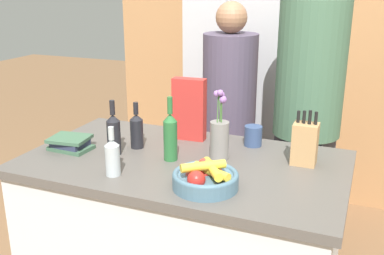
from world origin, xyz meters
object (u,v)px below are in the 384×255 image
flower_vase (220,137)px  bottle_oil (112,156)px  knife_block (305,143)px  bottle_vinegar (114,133)px  coffee_mug (253,136)px  person_at_sink (229,117)px  refrigerator (247,84)px  book_stack (70,143)px  fruit_bowl (205,177)px  person_in_blue (308,108)px  cereal_box (189,109)px  bottle_wine (170,136)px  bottle_water (137,130)px

flower_vase → bottle_oil: flower_vase is taller
knife_block → bottle_vinegar: 0.85m
knife_block → coffee_mug: 0.31m
flower_vase → person_at_sink: size_ratio=0.20×
coffee_mug → bottle_oil: (-0.44, -0.56, 0.03)m
bottle_vinegar → refrigerator: bearing=82.1°
flower_vase → bottle_vinegar: flower_vase is taller
coffee_mug → book_stack: bearing=-154.0°
refrigerator → flower_vase: 1.40m
person_at_sink → knife_block: bearing=-29.0°
fruit_bowl → person_in_blue: 1.01m
book_stack → bottle_oil: 0.39m
coffee_mug → person_in_blue: 0.49m
book_stack → cereal_box: bearing=37.3°
knife_block → book_stack: 1.08m
book_stack → bottle_vinegar: (0.22, 0.03, 0.07)m
bottle_vinegar → fruit_bowl: bearing=-19.0°
cereal_box → person_at_sink: bearing=87.2°
refrigerator → person_in_blue: 0.88m
bottle_wine → person_in_blue: 0.91m
person_at_sink → person_in_blue: person_in_blue is taller
knife_block → bottle_water: (-0.77, -0.10, -0.01)m
fruit_bowl → flower_vase: flower_vase is taller
bottle_wine → refrigerator: bearing=92.3°
fruit_bowl → knife_block: size_ratio=1.05×
bottle_water → bottle_vinegar: bearing=-115.9°
fruit_bowl → cereal_box: cereal_box is taller
bottle_wine → person_at_sink: size_ratio=0.18×
book_stack → person_at_sink: 1.05m
bottle_water → coffee_mug: bearing=25.4°
bottle_wine → cereal_box: bearing=96.0°
bottle_wine → person_in_blue: size_ratio=0.16×
fruit_bowl → book_stack: 0.75m
person_in_blue → coffee_mug: bearing=-94.1°
cereal_box → book_stack: 0.59m
knife_block → refrigerator: bearing=115.5°
flower_vase → person_in_blue: 0.73m
coffee_mug → person_in_blue: bearing=67.2°
bottle_wine → person_in_blue: bearing=58.1°
flower_vase → person_in_blue: person_in_blue is taller
knife_block → coffee_mug: bearing=151.5°
bottle_water → person_in_blue: person_in_blue is taller
refrigerator → bottle_oil: 1.71m
bottle_wine → person_in_blue: person_in_blue is taller
bottle_wine → person_in_blue: (0.48, 0.77, -0.03)m
knife_block → book_stack: knife_block is taller
bottle_oil → knife_block: bearing=30.6°
coffee_mug → bottle_wine: (-0.29, -0.32, 0.06)m
coffee_mug → bottle_water: (-0.50, -0.24, 0.04)m
fruit_bowl → person_at_sink: 1.10m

